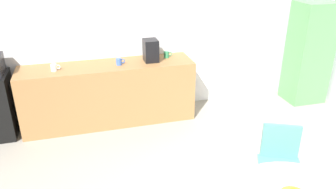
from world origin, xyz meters
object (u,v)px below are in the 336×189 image
object	(u,v)px
chair_teal	(280,156)
mug_white	(167,55)
mug_red	(119,62)
mug_green	(54,68)
coffee_maker	(151,50)
locker_cabinet	(309,53)

from	to	relation	value
chair_teal	mug_white	bearing A→B (deg)	104.22
chair_teal	mug_red	world-z (taller)	mug_red
mug_green	coffee_maker	bearing A→B (deg)	2.55
mug_red	coffee_maker	distance (m)	0.49
locker_cabinet	chair_teal	world-z (taller)	locker_cabinet
chair_teal	mug_green	xyz separation A→B (m)	(-2.19, 2.11, 0.43)
locker_cabinet	mug_green	world-z (taller)	locker_cabinet
locker_cabinet	mug_red	bearing A→B (deg)	179.06
mug_green	locker_cabinet	bearing A→B (deg)	-0.57
mug_white	coffee_maker	distance (m)	0.30
mug_red	coffee_maker	size ratio (longest dim) A/B	0.40
mug_white	mug_red	xyz separation A→B (m)	(-0.74, -0.14, 0.00)
chair_teal	coffee_maker	xyz separation A→B (m)	(-0.84, 2.17, 0.54)
locker_cabinet	mug_red	distance (m)	3.11
mug_white	chair_teal	bearing A→B (deg)	-75.78
mug_red	locker_cabinet	bearing A→B (deg)	-0.94
chair_teal	mug_white	distance (m)	2.37
mug_red	coffee_maker	bearing A→B (deg)	5.94
locker_cabinet	coffee_maker	xyz separation A→B (m)	(-2.63, 0.10, 0.23)
chair_teal	mug_red	distance (m)	2.53
mug_green	mug_red	bearing A→B (deg)	0.74
mug_white	mug_green	bearing A→B (deg)	-174.71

